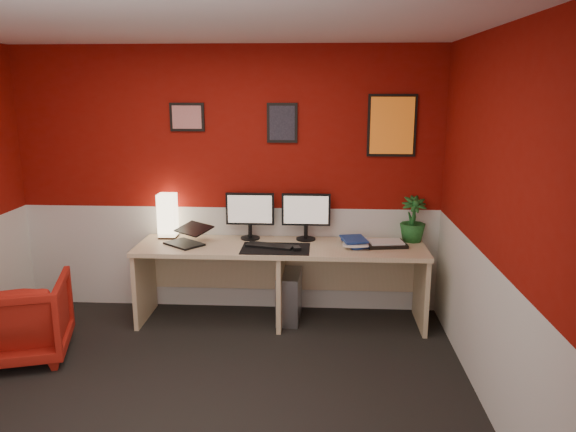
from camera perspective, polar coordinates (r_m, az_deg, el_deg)
The scene contains 25 objects.
ground at distance 4.06m, azimuth -10.02°, elevation -18.47°, with size 4.00×3.50×0.01m, color black.
ceiling at distance 3.49m, azimuth -11.73°, elevation 19.19°, with size 4.00×3.50×0.01m, color white.
wall_back at distance 5.25m, azimuth -6.20°, elevation 3.56°, with size 4.00×0.01×2.50m, color maroon.
wall_front at distance 2.02m, azimuth -23.15°, elevation -13.29°, with size 4.00×0.01×2.50m, color maroon.
wall_right at distance 3.65m, azimuth 21.33°, elevation -1.51°, with size 0.01×3.50×2.50m, color maroon.
wainscot_back at distance 5.42m, azimuth -6.02°, elevation -4.29°, with size 4.00×0.01×1.00m, color silver.
wainscot_right at distance 3.89m, azimuth 20.33°, elevation -12.27°, with size 0.01×3.50×1.00m, color silver.
desk at distance 5.09m, azimuth -0.75°, elevation -7.01°, with size 2.60×0.65×0.73m, color #CFB585.
shoji_lamp at distance 5.31m, azimuth -12.31°, elevation -0.09°, with size 0.16×0.16×0.40m, color #FFE5B2.
laptop at distance 5.05m, azimuth -10.71°, elevation -1.74°, with size 0.33×0.23×0.22m, color black.
monitor_left at distance 5.13m, azimuth -3.97°, elevation 0.76°, with size 0.45×0.06×0.58m, color black.
monitor_right at distance 5.09m, azimuth 1.87°, elevation 0.69°, with size 0.45×0.06×0.58m, color black.
desk_mat at distance 4.87m, azimuth -1.30°, elevation -3.38°, with size 0.60×0.38×0.01m, color black.
keyboard at distance 4.92m, azimuth -1.89°, elevation -3.08°, with size 0.42×0.14×0.02m, color black.
mouse at distance 4.82m, azimuth 0.87°, elevation -3.34°, with size 0.06×0.10×0.03m, color black.
book_bottom at distance 4.98m, azimuth 6.02°, elevation -2.92°, with size 0.23×0.31×0.03m, color navy.
book_middle at distance 4.97m, azimuth 5.69°, elevation -2.67°, with size 0.22×0.30×0.02m, color silver.
book_top at distance 4.94m, azimuth 5.65°, elevation -2.48°, with size 0.20×0.28×0.03m, color navy.
zen_tray at distance 5.04m, azimuth 10.05°, elevation -2.87°, with size 0.35×0.25×0.03m, color black.
potted_plant at distance 5.19m, azimuth 12.76°, elevation -0.32°, with size 0.23×0.23×0.42m, color #19591E.
pc_tower at distance 5.19m, azimuth 0.13°, elevation -8.26°, with size 0.20×0.45×0.45m, color #99999E.
armchair at distance 4.94m, azimuth -25.89°, elevation -9.48°, with size 0.70×0.72×0.66m, color #A5180D.
art_left at distance 5.25m, azimuth -10.37°, elevation 10.01°, with size 0.32×0.02×0.26m, color red.
art_center at distance 5.12m, azimuth -0.60°, elevation 9.58°, with size 0.28×0.02×0.36m, color black.
art_right at distance 5.14m, azimuth 10.67°, elevation 9.16°, with size 0.44×0.02×0.56m, color orange.
Camera 1 is at (0.87, -3.36, 2.11)m, focal length 34.46 mm.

